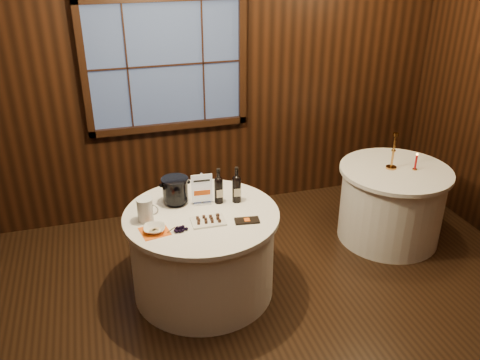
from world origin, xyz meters
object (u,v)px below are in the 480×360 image
object	(u,v)px
port_bottle_right	(237,187)
ice_bucket	(175,190)
chocolate_box	(247,221)
brass_candlestick	(393,156)
sign_stand	(202,193)
port_bottle_left	(219,188)
cracker_bowl	(154,229)
red_candle	(416,163)
side_table	(391,204)
chocolate_plate	(208,220)
main_table	(203,252)
grape_bunch	(180,229)
glass_pitcher	(145,209)

from	to	relation	value
port_bottle_right	ice_bucket	size ratio (longest dim) A/B	1.38
chocolate_box	brass_candlestick	size ratio (longest dim) A/B	0.54
sign_stand	chocolate_box	xyz separation A→B (m)	(0.27, -0.39, -0.09)
port_bottle_left	cracker_bowl	size ratio (longest dim) A/B	1.89
port_bottle_right	red_candle	distance (m)	1.83
port_bottle_left	cracker_bowl	distance (m)	0.68
side_table	cracker_bowl	size ratio (longest dim) A/B	6.53
port_bottle_left	brass_candlestick	distance (m)	1.79
side_table	chocolate_plate	world-z (taller)	chocolate_plate
main_table	grape_bunch	distance (m)	0.51
port_bottle_left	grape_bunch	world-z (taller)	port_bottle_left
chocolate_plate	ice_bucket	bearing A→B (deg)	116.22
side_table	red_candle	world-z (taller)	red_candle
ice_bucket	chocolate_box	world-z (taller)	ice_bucket
side_table	chocolate_plate	distance (m)	2.07
port_bottle_left	glass_pitcher	size ratio (longest dim) A/B	1.62
port_bottle_right	grape_bunch	size ratio (longest dim) A/B	1.89
side_table	ice_bucket	distance (m)	2.23
sign_stand	chocolate_plate	bearing A→B (deg)	-89.83
ice_bucket	chocolate_box	xyz separation A→B (m)	(0.49, -0.46, -0.11)
grape_bunch	cracker_bowl	bearing A→B (deg)	165.33
side_table	ice_bucket	bearing A→B (deg)	-178.08
port_bottle_left	chocolate_plate	world-z (taller)	port_bottle_left
main_table	brass_candlestick	bearing A→B (deg)	9.51
port_bottle_left	ice_bucket	size ratio (longest dim) A/B	1.35
grape_bunch	red_candle	xyz separation A→B (m)	(2.37, 0.46, 0.05)
ice_bucket	red_candle	distance (m)	2.33
cracker_bowl	port_bottle_left	bearing A→B (deg)	28.00
main_table	sign_stand	distance (m)	0.51
sign_stand	glass_pitcher	size ratio (longest dim) A/B	1.47
ice_bucket	cracker_bowl	size ratio (longest dim) A/B	1.40
sign_stand	red_candle	size ratio (longest dim) A/B	1.64
chocolate_plate	red_candle	size ratio (longest dim) A/B	1.57
port_bottle_right	chocolate_box	bearing A→B (deg)	-85.09
ice_bucket	chocolate_box	bearing A→B (deg)	-43.52
port_bottle_right	cracker_bowl	distance (m)	0.80
side_table	port_bottle_left	size ratio (longest dim) A/B	3.45
sign_stand	red_candle	distance (m)	2.12
side_table	red_candle	xyz separation A→B (m)	(0.16, -0.07, 0.45)
grape_bunch	glass_pitcher	xyz separation A→B (m)	(-0.23, 0.24, 0.08)
sign_stand	grape_bunch	xyz separation A→B (m)	(-0.26, -0.38, -0.08)
port_bottle_right	main_table	bearing A→B (deg)	-154.25
port_bottle_left	port_bottle_right	size ratio (longest dim) A/B	0.98
glass_pitcher	brass_candlestick	xyz separation A→B (m)	(2.40, 0.31, 0.03)
port_bottle_left	chocolate_plate	xyz separation A→B (m)	(-0.16, -0.29, -0.12)
port_bottle_right	glass_pitcher	bearing A→B (deg)	-165.86
ice_bucket	grape_bunch	size ratio (longest dim) A/B	1.37
side_table	grape_bunch	size ratio (longest dim) A/B	6.40
ice_bucket	chocolate_plate	xyz separation A→B (m)	(0.19, -0.38, -0.11)
port_bottle_left	chocolate_plate	bearing A→B (deg)	-119.62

